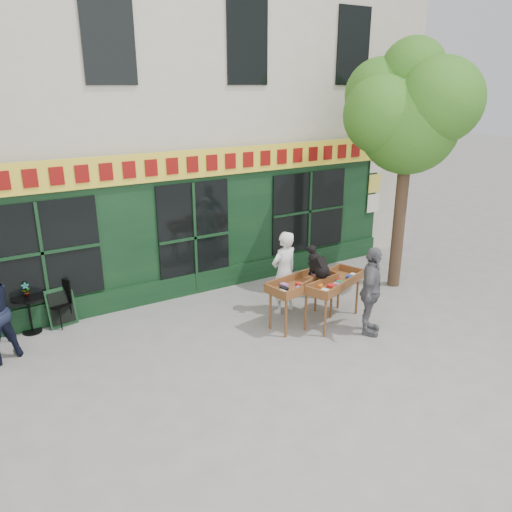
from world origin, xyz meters
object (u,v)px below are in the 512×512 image
object	(u,v)px
woman	(284,273)
book_cart_center	(302,286)
man_right	(371,291)
book_cart_right	(333,284)
bistro_table	(29,307)
dog	(319,261)

from	to	relation	value
woman	book_cart_center	bearing A→B (deg)	80.52
man_right	book_cart_right	bearing A→B (deg)	71.15
book_cart_center	book_cart_right	size ratio (longest dim) A/B	0.97
man_right	woman	bearing A→B (deg)	77.19
woman	book_cart_right	xyz separation A→B (m)	(0.58, -0.91, -0.07)
man_right	bistro_table	xyz separation A→B (m)	(-5.64, 3.43, -0.34)
dog	bistro_table	xyz separation A→B (m)	(-5.11, 2.46, -0.75)
woman	book_cart_right	bearing A→B (deg)	112.88
book_cart_center	bistro_table	size ratio (longest dim) A/B	2.08
woman	bistro_table	world-z (taller)	woman
book_cart_center	man_right	world-z (taller)	man_right
book_cart_center	bistro_table	distance (m)	5.34
woman	man_right	distance (m)	1.88
book_cart_center	man_right	distance (m)	1.34
dog	man_right	bearing A→B (deg)	-70.73
dog	book_cart_right	bearing A→B (deg)	-52.35
man_right	bistro_table	distance (m)	6.60
book_cart_center	dog	xyz separation A→B (m)	(0.35, -0.05, 0.47)
book_cart_center	bistro_table	xyz separation A→B (m)	(-4.76, 2.41, -0.28)
woman	bistro_table	bearing A→B (deg)	-29.83
woman	bistro_table	distance (m)	5.09
bistro_table	dog	bearing A→B (deg)	-25.76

